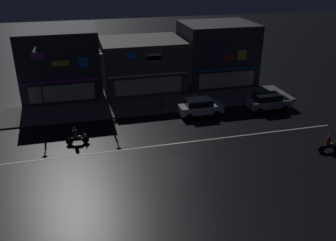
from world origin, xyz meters
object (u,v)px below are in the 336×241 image
object	(u,v)px
motorcycle_lead	(76,137)
traffic_cone	(115,120)
parked_car_trailing	(268,101)
motorcycle_following	(329,144)
pedestrian_on_sidewalk	(161,100)
parked_car_near_kerb	(200,107)
streetlamp_mid	(102,75)
streetlamp_west	(39,75)

from	to	relation	value
motorcycle_lead	traffic_cone	bearing A→B (deg)	49.01
parked_car_trailing	traffic_cone	bearing A→B (deg)	-2.11
motorcycle_lead	traffic_cone	distance (m)	5.06
motorcycle_lead	motorcycle_following	size ratio (longest dim) A/B	1.00
motorcycle_lead	motorcycle_following	world-z (taller)	same
pedestrian_on_sidewalk	parked_car_trailing	world-z (taller)	pedestrian_on_sidewalk
traffic_cone	parked_car_near_kerb	bearing A→B (deg)	-1.67
parked_car_near_kerb	traffic_cone	xyz separation A→B (m)	(-8.38, 0.24, -0.59)
streetlamp_mid	streetlamp_west	bearing A→B (deg)	173.88
streetlamp_mid	pedestrian_on_sidewalk	world-z (taller)	streetlamp_mid
parked_car_trailing	motorcycle_following	world-z (taller)	parked_car_trailing
pedestrian_on_sidewalk	traffic_cone	xyz separation A→B (m)	(-5.02, -2.16, -0.73)
pedestrian_on_sidewalk	motorcycle_lead	distance (m)	10.35
parked_car_near_kerb	traffic_cone	world-z (taller)	parked_car_near_kerb
streetlamp_west	streetlamp_mid	world-z (taller)	streetlamp_west
streetlamp_west	traffic_cone	size ratio (longest dim) A/B	11.93
streetlamp_mid	motorcycle_lead	distance (m)	7.93
streetlamp_west	traffic_cone	world-z (taller)	streetlamp_west
streetlamp_west	pedestrian_on_sidewalk	world-z (taller)	streetlamp_west
traffic_cone	streetlamp_west	bearing A→B (deg)	150.37
parked_car_trailing	streetlamp_mid	bearing A→B (deg)	-12.73
streetlamp_mid	parked_car_trailing	bearing A→B (deg)	-12.73
motorcycle_following	parked_car_trailing	bearing A→B (deg)	-80.87
parked_car_near_kerb	parked_car_trailing	distance (m)	7.23
streetlamp_west	parked_car_near_kerb	bearing A→B (deg)	-14.92
parked_car_near_kerb	traffic_cone	distance (m)	8.41
streetlamp_west	motorcycle_following	bearing A→B (deg)	-31.12
streetlamp_west	motorcycle_lead	world-z (taller)	streetlamp_west
motorcycle_following	motorcycle_lead	bearing A→B (deg)	-10.98
streetlamp_mid	traffic_cone	bearing A→B (deg)	-77.16
streetlamp_mid	motorcycle_lead	bearing A→B (deg)	-113.46
parked_car_near_kerb	motorcycle_lead	distance (m)	12.43
streetlamp_west	parked_car_near_kerb	size ratio (longest dim) A/B	1.53
pedestrian_on_sidewalk	motorcycle_lead	size ratio (longest dim) A/B	0.97
parked_car_trailing	motorcycle_lead	distance (m)	19.44
streetlamp_west	motorcycle_lead	size ratio (longest dim) A/B	3.45
streetlamp_mid	pedestrian_on_sidewalk	xyz separation A→B (m)	(5.73, -0.95, -2.84)
streetlamp_mid	pedestrian_on_sidewalk	size ratio (longest dim) A/B	3.34
motorcycle_following	traffic_cone	size ratio (longest dim) A/B	3.45
parked_car_trailing	motorcycle_following	xyz separation A→B (m)	(0.36, -9.29, -0.24)
motorcycle_lead	motorcycle_following	distance (m)	20.56
parked_car_near_kerb	parked_car_trailing	xyz separation A→B (m)	(7.23, -0.33, 0.00)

